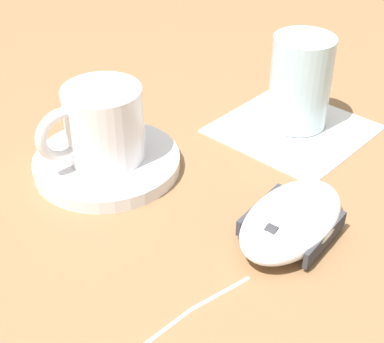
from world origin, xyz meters
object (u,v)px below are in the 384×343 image
Objects in this scene: saucer at (107,163)px; coffee_cup at (102,124)px; computer_mouse at (292,220)px; drinking_glass at (300,82)px.

coffee_cup reaches higher than saucer.
saucer is 1.34× the size of coffee_cup.
computer_mouse is 1.38× the size of drinking_glass.
drinking_glass is at bearing 135.66° from computer_mouse.
drinking_glass is at bearing 78.22° from coffee_cup.
coffee_cup is (-0.00, -0.00, 0.04)m from saucer.
drinking_glass reaches higher than saucer.
saucer is at bearing 36.27° from coffee_cup.
saucer is 1.05× the size of computer_mouse.
computer_mouse is (0.17, 0.08, 0.01)m from saucer.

